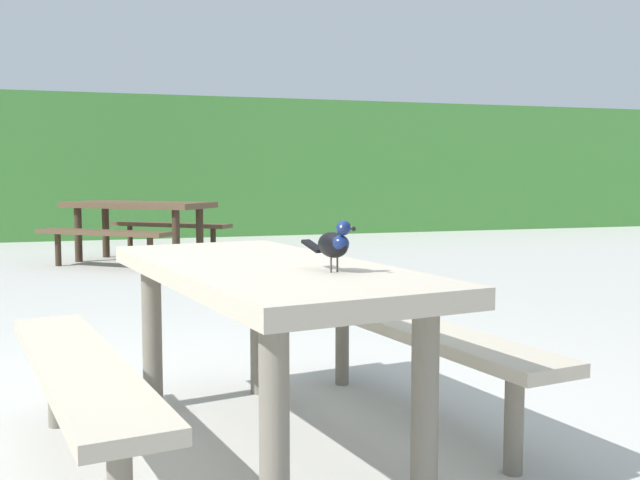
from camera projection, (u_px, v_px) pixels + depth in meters
ground_plane at (157, 439)px, 3.02m from camera, size 60.00×60.00×0.00m
hedge_wall at (102, 167)px, 12.61m from camera, size 28.00×1.28×2.39m
picnic_table_foreground at (264, 309)px, 2.88m from camera, size 1.94×1.97×0.74m
bird_grackle at (335, 243)px, 2.56m from camera, size 0.13×0.28×0.18m
picnic_table_mid_left at (139, 217)px, 9.07m from camera, size 2.39×2.38×0.74m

